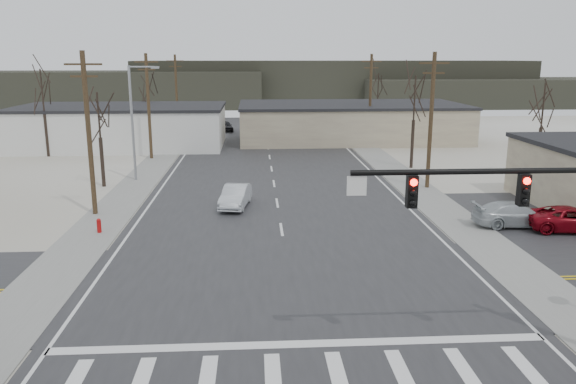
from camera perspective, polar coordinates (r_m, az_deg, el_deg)
The scene contains 29 objects.
ground at distance 24.55m, azimuth 0.26°, elevation -9.46°, with size 140.00×140.00×0.00m, color silver.
main_road at distance 38.78m, azimuth -1.17°, elevation -0.78°, with size 18.00×110.00×0.05m, color #27272A.
cross_road at distance 24.54m, azimuth 0.26°, elevation -9.42°, with size 90.00×10.00×0.04m, color #27272A.
sidewalk_left at distance 44.56m, azimuth -15.19°, elevation 0.64°, with size 3.00×90.00×0.06m, color gray.
sidewalk_right at distance 45.25m, azimuth 12.10°, elevation 1.00°, with size 3.00×90.00×0.06m, color gray.
traffic_signal_mast at distance 19.47m, azimuth 25.45°, elevation -2.42°, with size 8.95×0.43×7.20m.
fire_hydrant at distance 33.06m, azimuth -18.65°, elevation -3.26°, with size 0.24×0.24×0.87m.
building_left_far at distance 64.64m, azimuth -16.52°, elevation 6.43°, with size 22.30×12.30×4.50m.
building_right_far at distance 67.95m, azimuth 6.34°, elevation 7.13°, with size 26.30×14.30×4.30m.
upole_left_b at distance 36.25m, azimuth -19.59°, elevation 5.82°, with size 2.20×0.30×10.00m.
upole_left_c at distance 55.64m, azimuth -13.99°, elevation 8.60°, with size 2.20×0.30×10.00m.
upole_left_d at distance 75.36m, azimuth -11.26°, elevation 9.91°, with size 2.20×0.30×10.00m.
upole_right_a at distance 42.80m, azimuth 14.32°, elevation 7.24°, with size 2.20×0.30×10.00m.
upole_right_b at distance 64.04m, azimuth 8.36°, elevation 9.44°, with size 2.20×0.30×10.00m.
streetlight_main at distance 45.75m, azimuth -15.33°, elevation 7.38°, with size 2.40×0.25×9.00m.
tree_left_near at distance 44.31m, azimuth -18.67°, elevation 7.15°, with size 3.30×3.30×7.35m.
tree_right_mid at distance 50.66m, azimuth 12.73°, elevation 9.03°, with size 3.74×3.74×8.33m.
tree_left_far at distance 69.77m, azimuth -14.03°, elevation 10.38°, with size 3.96×3.96×8.82m.
tree_right_far at distance 76.46m, azimuth 9.14°, elevation 10.32°, with size 3.52×3.52×7.84m.
tree_lot at distance 50.52m, azimuth 24.48°, elevation 7.75°, with size 3.52×3.52×7.84m.
tree_left_mid at distance 60.26m, azimuth -23.69°, elevation 9.24°, with size 3.96×3.96×8.82m.
hill_left at distance 119.52m, azimuth -20.04°, elevation 9.76°, with size 70.00×18.00×7.00m, color #333026.
hill_center at distance 119.80m, azimuth 4.54°, elevation 11.01°, with size 80.00×18.00×9.00m, color #333026.
hill_right at distance 123.96m, azimuth 21.39°, elevation 9.41°, with size 60.00×18.00×5.50m, color #333026.
sedan_crossing at distance 36.86m, azimuth -5.35°, elevation -0.41°, with size 1.51×4.33×1.43m, color silver.
car_far_a at distance 63.52m, azimuth 0.83°, elevation 5.49°, with size 1.96×4.82×1.40m, color black.
car_far_b at distance 75.72m, azimuth -6.37°, elevation 6.67°, with size 1.57×3.90×1.33m, color black.
car_parked_red at distance 35.48m, azimuth 26.88°, elevation -2.47°, with size 2.25×4.87×1.35m, color maroon.
car_parked_silver at distance 35.10m, azimuth 22.04°, elevation -2.12°, with size 1.95×4.81×1.40m, color #A7AFB2.
Camera 1 is at (-1.47, -22.56, 9.57)m, focal length 35.00 mm.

